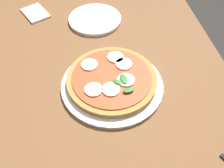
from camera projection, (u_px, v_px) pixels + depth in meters
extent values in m
cube|color=brown|center=(106.00, 90.00, 0.89)|extent=(1.56, 0.91, 0.04)
cube|color=brown|center=(149.00, 37.00, 1.65)|extent=(0.07, 0.07, 0.69)
cube|color=brown|center=(31.00, 49.00, 1.58)|extent=(0.07, 0.07, 0.69)
cylinder|color=silver|center=(112.00, 85.00, 0.87)|extent=(0.35, 0.35, 0.01)
cylinder|color=#C6843F|center=(112.00, 79.00, 0.87)|extent=(0.31, 0.31, 0.02)
cylinder|color=#CC4723|center=(112.00, 77.00, 0.86)|extent=(0.27, 0.27, 0.00)
cylinder|color=beige|center=(116.00, 57.00, 0.92)|extent=(0.06, 0.06, 0.00)
cylinder|color=beige|center=(89.00, 65.00, 0.89)|extent=(0.06, 0.06, 0.00)
cylinder|color=beige|center=(94.00, 89.00, 0.82)|extent=(0.06, 0.06, 0.00)
cylinder|color=beige|center=(111.00, 89.00, 0.82)|extent=(0.06, 0.06, 0.00)
cylinder|color=beige|center=(126.00, 80.00, 0.85)|extent=(0.06, 0.06, 0.00)
cylinder|color=beige|center=(124.00, 64.00, 0.90)|extent=(0.06, 0.06, 0.00)
ellipsoid|color=#286B2D|center=(124.00, 79.00, 0.84)|extent=(0.05, 0.03, 0.00)
ellipsoid|color=#286B2D|center=(117.00, 82.00, 0.83)|extent=(0.03, 0.03, 0.00)
ellipsoid|color=#286B2D|center=(128.00, 90.00, 0.81)|extent=(0.03, 0.04, 0.00)
cylinder|color=white|center=(95.00, 19.00, 1.12)|extent=(0.23, 0.23, 0.01)
cube|color=white|center=(35.00, 13.00, 1.15)|extent=(0.16, 0.14, 0.01)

